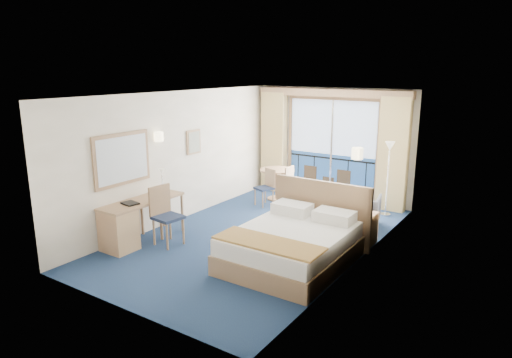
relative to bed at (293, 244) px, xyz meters
name	(u,v)px	position (x,y,z in m)	size (l,w,h in m)	color
floor	(259,237)	(-1.12, 0.67, -0.33)	(6.50, 6.50, 0.00)	navy
room_walls	(259,145)	(-1.12, 0.67, 1.45)	(4.04, 6.54, 2.72)	beige
balcony_door	(331,153)	(-1.13, 3.89, 0.81)	(2.36, 0.03, 2.52)	navy
curtain_left	(274,142)	(-2.67, 3.74, 0.94)	(0.65, 0.22, 2.55)	#D7BC77
curtain_right	(393,155)	(0.43, 3.74, 0.94)	(0.65, 0.22, 2.55)	#D7BC77
pelmet	(332,93)	(-1.12, 3.77, 2.25)	(3.80, 0.25, 0.18)	#A28158
mirror	(122,159)	(-3.09, -0.83, 1.22)	(0.05, 1.25, 0.95)	#A28158
wall_print	(194,142)	(-3.09, 1.12, 1.27)	(0.04, 0.42, 0.52)	#A28158
sconce_left	(159,137)	(-3.06, 0.07, 1.52)	(0.18, 0.18, 0.18)	#FFEBB2
sconce_right	(357,153)	(0.82, 0.52, 1.52)	(0.18, 0.18, 0.18)	#FFEBB2
bed	(293,244)	(0.00, 0.00, 0.00)	(1.88, 2.24, 1.18)	#A28158
nightstand	(363,228)	(0.64, 1.48, -0.04)	(0.44, 0.42, 0.58)	tan
phone	(366,211)	(0.68, 1.49, 0.29)	(0.18, 0.14, 0.08)	white
armchair	(362,210)	(0.26, 2.45, -0.02)	(0.67, 0.69, 0.63)	#40464E
floor_lamp	(389,160)	(0.48, 3.30, 0.90)	(0.23, 0.23, 1.63)	silver
desk	(124,225)	(-2.82, -1.12, 0.10)	(0.57, 1.67, 0.78)	#A28158
desk_chair	(164,212)	(-2.37, -0.55, 0.28)	(0.53, 0.52, 1.08)	#1E2A46
folder	(130,203)	(-2.81, -0.96, 0.47)	(0.30, 0.23, 0.03)	black
desk_lamp	(162,176)	(-2.84, -0.12, 0.80)	(0.12, 0.12, 0.47)	silver
round_table	(277,177)	(-2.16, 3.06, 0.24)	(0.84, 0.84, 0.75)	#A28158
table_chair_a	(293,184)	(-1.61, 2.89, 0.18)	(0.40, 0.39, 0.90)	#1E2A46
table_chair_b	(267,185)	(-2.11, 2.52, 0.16)	(0.48, 0.48, 0.86)	#1E2A46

